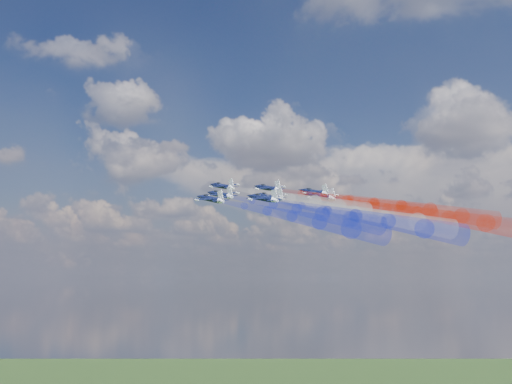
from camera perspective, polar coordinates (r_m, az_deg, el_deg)
The scene contains 16 objects.
jet_lead at distance 194.19m, azimuth -3.08°, elevation 0.53°, with size 10.82×13.53×3.61m, color black, non-canonical shape.
trail_lead at distance 168.23m, azimuth 3.31°, elevation -0.58°, with size 4.51×54.15×4.51m, color silver, non-canonical shape.
jet_inner_left at distance 178.67m, azimuth -3.27°, elevation -0.24°, with size 10.82×13.53×3.61m, color black, non-canonical shape.
trail_inner_left at distance 152.80m, azimuth 3.74°, elevation -1.59°, with size 4.51×54.15×4.51m, color #1A28DF, non-canonical shape.
jet_inner_right at distance 188.35m, azimuth 1.12°, elevation 0.36°, with size 10.82×13.53×3.61m, color black, non-canonical shape.
trail_inner_right at distance 164.11m, azimuth 8.35°, elevation -0.81°, with size 4.51×54.15×4.51m, color red, non-canonical shape.
jet_outer_left at distance 165.88m, azimuth -4.17°, elevation -0.65°, with size 10.82×13.53×3.61m, color black, non-canonical shape.
trail_outer_left at distance 139.81m, azimuth 3.32°, elevation -2.20°, with size 4.51×54.15×4.51m, color #1A28DF, non-canonical shape.
jet_center_third at distance 174.64m, azimuth 1.25°, elevation -0.44°, with size 10.82×13.53×3.61m, color black, non-canonical shape.
trail_center_third at distance 150.63m, azimuth 9.16°, elevation -1.83°, with size 4.51×54.15×4.51m, color silver, non-canonical shape.
jet_outer_right at distance 187.48m, azimuth 5.38°, elevation -0.01°, with size 10.82×13.53×3.61m, color black, non-canonical shape.
trail_outer_right at distance 165.11m, azimuth 13.21°, elevation -1.22°, with size 4.51×54.15×4.51m, color red, non-canonical shape.
jet_rear_left at distance 162.04m, azimuth 0.67°, elevation -0.59°, with size 10.82×13.53×3.61m, color black, non-canonical shape.
trail_rear_left at distance 137.93m, azimuth 9.21°, elevation -2.14°, with size 4.51×54.15×4.51m, color #1A28DF, non-canonical shape.
jet_rear_right at distance 173.25m, azimuth 5.92°, elevation -0.44°, with size 10.82×13.53×3.61m, color black, non-canonical shape.
trail_rear_right at distance 151.30m, azimuth 14.57°, elevation -1.82°, with size 4.51×54.15×4.51m, color red, non-canonical shape.
Camera 1 is at (111.96, -139.73, 129.12)m, focal length 43.50 mm.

